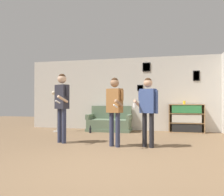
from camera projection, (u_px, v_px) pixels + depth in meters
name	position (u px, v px, depth m)	size (l,w,h in m)	color
ground_plane	(99.00, 168.00, 3.53)	(20.00, 20.00, 0.00)	brown
wall_back	(135.00, 94.00, 8.15)	(8.38, 0.08, 2.70)	beige
couch	(110.00, 123.00, 7.93)	(1.58, 0.80, 0.90)	#5B7056
bookshelf	(186.00, 118.00, 7.52)	(1.17, 0.30, 0.97)	#A87F51
floor_lamp	(57.00, 104.00, 7.70)	(0.42, 0.28, 1.54)	#ADA89E
person_player_foreground_left	(62.00, 100.00, 5.67)	(0.46, 0.60, 1.80)	#2D334C
person_player_foreground_center	(115.00, 104.00, 5.20)	(0.47, 0.57, 1.65)	#2D334C
person_watcher_holding_cup	(148.00, 105.00, 5.14)	(0.57, 0.37, 1.63)	black
bottle_on_floor	(90.00, 130.00, 7.41)	(0.08, 0.08, 0.25)	black
drinking_cup	(184.00, 103.00, 7.54)	(0.09, 0.09, 0.12)	yellow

